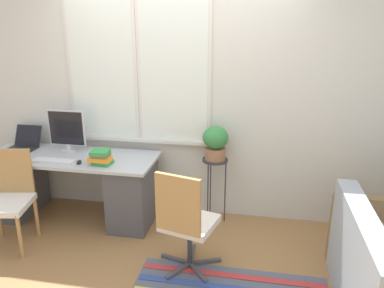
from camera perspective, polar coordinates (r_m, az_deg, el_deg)
ground_plane at (r=3.82m, az=-4.40°, el=-14.92°), size 14.00×14.00×0.00m
wall_back_with_window at (r=4.01m, az=-2.37°, el=7.78°), size 9.00×0.12×2.70m
desk at (r=4.30m, az=-17.67°, el=-6.00°), size 1.84×0.68×0.72m
laptop at (r=4.59m, az=-24.30°, el=-0.00°), size 0.31×0.34×0.23m
monitor at (r=4.27m, az=-18.53°, el=1.97°), size 0.41×0.16×0.45m
keyboard at (r=4.06m, az=-20.33°, el=-2.40°), size 0.43×0.11×0.02m
mouse at (r=3.91m, az=-16.83°, el=-2.66°), size 0.04×0.07×0.04m
book_stack at (r=3.81m, az=-13.72°, el=-1.99°), size 0.22×0.18×0.15m
desk_chair_wooden at (r=4.01m, az=-26.26°, el=-7.19°), size 0.51×0.51×0.92m
office_chair_swivel at (r=3.21m, az=-0.95°, el=-11.64°), size 0.56×0.57×0.95m
plant_stand at (r=3.95m, az=3.52°, el=-3.50°), size 0.27×0.27×0.71m
potted_plant at (r=3.85m, az=3.60°, el=0.36°), size 0.26×0.26×0.35m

